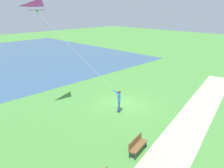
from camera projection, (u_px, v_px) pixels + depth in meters
name	position (u px, v px, depth m)	size (l,w,h in m)	color
ground_plane	(122.00, 104.00, 18.61)	(120.00, 120.00, 0.00)	#4C8E3D
walkway_path	(177.00, 144.00, 13.13)	(2.40, 32.00, 0.02)	#B7AD99
person_kite_flyer	(119.00, 99.00, 16.93)	(0.61, 0.58, 1.83)	#232328
flying_kite	(42.00, 7.00, 14.99)	(4.38, 4.33, 6.33)	#E02D9E
park_bench_near_walkway	(137.00, 144.00, 12.25)	(0.73, 1.56, 0.88)	brown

